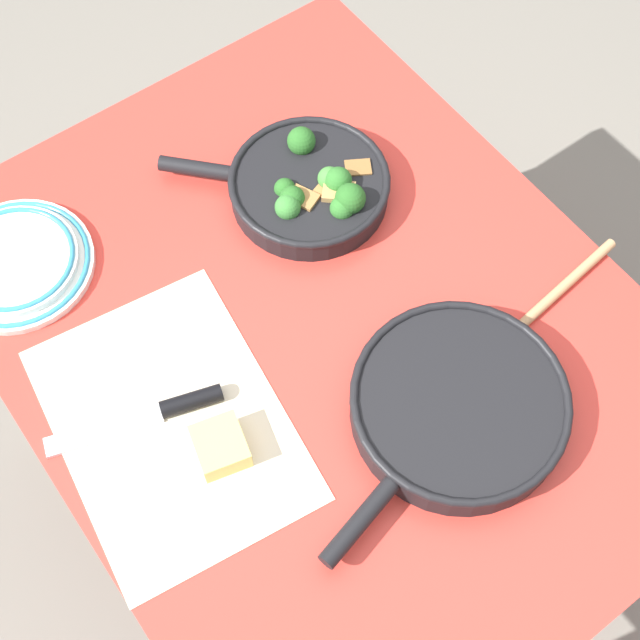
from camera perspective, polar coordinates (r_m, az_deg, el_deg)
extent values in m
plane|color=slate|center=(1.94, 0.00, -10.57)|extent=(14.00, 14.00, 0.00)
cube|color=red|center=(1.28, 0.00, -0.74)|extent=(1.07, 0.83, 0.03)
cylinder|color=#BCBCC1|center=(1.78, -18.64, -1.27)|extent=(0.05, 0.05, 0.70)
cylinder|color=#BCBCC1|center=(1.91, 0.20, 9.99)|extent=(0.05, 0.05, 0.70)
cylinder|color=black|center=(1.37, -0.69, 8.45)|extent=(0.24, 0.24, 0.04)
torus|color=black|center=(1.36, -0.69, 8.95)|extent=(0.25, 0.25, 0.01)
cylinder|color=black|center=(1.40, -7.93, 9.63)|extent=(0.10, 0.09, 0.02)
cylinder|color=#205218|center=(1.36, -2.24, 7.88)|extent=(0.01, 0.01, 0.02)
sphere|color=#286023|center=(1.35, -2.27, 8.39)|extent=(0.03, 0.03, 0.03)
cylinder|color=#205218|center=(1.35, -1.76, 7.19)|extent=(0.01, 0.01, 0.02)
sphere|color=#286023|center=(1.33, -1.79, 7.79)|extent=(0.04, 0.04, 0.04)
cylinder|color=#357027|center=(1.37, 0.61, 8.46)|extent=(0.01, 0.01, 0.02)
sphere|color=#428438|center=(1.35, 0.62, 9.04)|extent=(0.04, 0.04, 0.04)
cylinder|color=#205218|center=(1.41, -1.18, 10.67)|extent=(0.02, 0.02, 0.02)
sphere|color=#286023|center=(1.39, -1.20, 11.39)|extent=(0.04, 0.04, 0.04)
cylinder|color=#245B1C|center=(1.34, 1.40, 6.61)|extent=(0.01, 0.01, 0.02)
sphere|color=#2D6B28|center=(1.32, 1.42, 7.18)|extent=(0.04, 0.04, 0.04)
cylinder|color=#205218|center=(1.35, 1.91, 7.05)|extent=(0.02, 0.02, 0.03)
sphere|color=#286023|center=(1.32, 1.95, 7.78)|extent=(0.05, 0.05, 0.05)
cylinder|color=#2C6823|center=(1.34, -2.05, 6.63)|extent=(0.01, 0.01, 0.02)
sphere|color=#387A33|center=(1.32, -2.08, 7.23)|extent=(0.04, 0.04, 0.04)
cylinder|color=#245B1C|center=(1.37, 1.15, 8.24)|extent=(0.01, 0.01, 0.02)
sphere|color=#2D6B28|center=(1.35, 1.17, 8.91)|extent=(0.04, 0.04, 0.04)
cube|color=olive|center=(1.38, 2.43, 9.35)|extent=(0.05, 0.05, 0.03)
cube|color=#9E703D|center=(1.36, 0.20, 7.74)|extent=(0.04, 0.04, 0.03)
cube|color=#9E703D|center=(1.36, 0.36, 8.07)|extent=(0.04, 0.04, 0.03)
cube|color=#9E703D|center=(1.35, -1.09, 7.47)|extent=(0.05, 0.05, 0.04)
cube|color=#AD7F4C|center=(1.35, 1.19, 7.84)|extent=(0.06, 0.06, 0.04)
cube|color=#AD7F4C|center=(1.35, -2.83, 7.55)|extent=(0.04, 0.04, 0.02)
cylinder|color=black|center=(1.20, 8.85, -5.43)|extent=(0.29, 0.29, 0.05)
torus|color=black|center=(1.18, 9.00, -4.98)|extent=(0.29, 0.29, 0.01)
cylinder|color=black|center=(1.13, 2.53, -12.81)|extent=(0.05, 0.13, 0.02)
cylinder|color=#EAD170|center=(1.21, 8.82, -5.51)|extent=(0.24, 0.24, 0.02)
cylinder|color=tan|center=(1.32, 14.30, 1.12)|extent=(0.05, 0.30, 0.02)
ellipsoid|color=tan|center=(1.24, 9.31, -3.52)|extent=(0.05, 0.07, 0.02)
cube|color=beige|center=(1.22, -9.50, -6.62)|extent=(0.43, 0.34, 0.00)
cube|color=silver|center=(1.23, -13.65, -6.89)|extent=(0.07, 0.16, 0.01)
cylinder|color=black|center=(1.22, -8.22, -5.15)|extent=(0.05, 0.09, 0.02)
cube|color=#EACC66|center=(1.18, -6.39, -8.04)|extent=(0.08, 0.08, 0.04)
cylinder|color=silver|center=(1.38, -18.85, 3.36)|extent=(0.23, 0.23, 0.01)
torus|color=teal|center=(1.38, -18.92, 3.49)|extent=(0.22, 0.22, 0.01)
cylinder|color=silver|center=(1.37, -18.99, 3.62)|extent=(0.19, 0.19, 0.01)
torus|color=teal|center=(1.37, -19.06, 3.75)|extent=(0.18, 0.18, 0.01)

